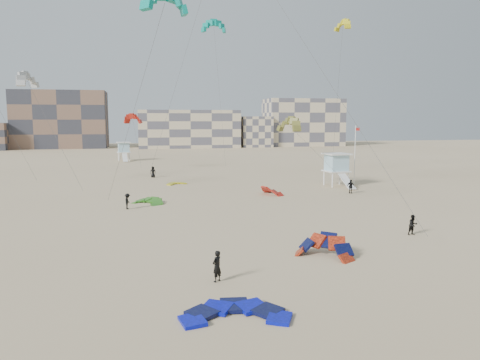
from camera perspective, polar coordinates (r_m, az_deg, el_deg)
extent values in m
plane|color=#CDB48A|center=(26.10, -2.08, -13.12)|extent=(320.00, 320.00, 0.00)
imported|color=black|center=(26.91, -2.84, -10.45)|extent=(0.78, 0.76, 1.80)
imported|color=black|center=(39.77, 20.34, -5.15)|extent=(0.87, 0.72, 1.63)
imported|color=black|center=(49.23, -13.55, -2.54)|extent=(0.79, 1.14, 1.62)
imported|color=black|center=(59.49, 13.36, -0.78)|extent=(1.00, 1.04, 1.74)
imported|color=black|center=(75.00, -10.56, 0.98)|extent=(0.93, 0.66, 1.77)
imported|color=black|center=(84.70, 10.65, 1.73)|extent=(0.93, 1.79, 1.85)
cylinder|color=#3F3F3F|center=(44.09, -12.90, 7.97)|extent=(5.73, 9.19, 17.44)
cylinder|color=#3F3F3F|center=(41.49, 9.68, 13.41)|extent=(9.07, 19.67, 25.12)
cylinder|color=#3F3F3F|center=(57.95, -21.62, 5.04)|extent=(6.11, 3.41, 12.54)
cylinder|color=#3F3F3F|center=(68.74, -7.73, 11.65)|extent=(8.04, 9.21, 26.58)
cylinder|color=#3F3F3F|center=(62.41, 9.38, 3.20)|extent=(7.04, 2.28, 7.33)
cylinder|color=#3F3F3F|center=(79.83, 11.76, 9.55)|extent=(0.92, 5.01, 22.64)
cylinder|color=#3F3F3F|center=(68.76, -26.27, 5.58)|extent=(6.16, 0.73, 13.70)
cylinder|color=#3F3F3F|center=(82.62, -2.49, 10.10)|extent=(1.40, 3.66, 24.03)
cylinder|color=#3F3F3F|center=(83.12, -12.45, 4.42)|extent=(1.27, 2.96, 8.09)
cube|color=white|center=(65.73, 11.66, 1.08)|extent=(3.37, 3.37, 0.15)
cube|color=#A0CBDC|center=(65.61, 11.68, 2.10)|extent=(2.77, 2.77, 2.20)
cube|color=white|center=(65.52, 11.71, 3.13)|extent=(3.49, 3.49, 0.18)
cube|color=white|center=(63.16, 12.68, -0.18)|extent=(1.40, 3.21, 1.82)
cube|color=white|center=(106.52, -13.98, 3.31)|extent=(3.15, 3.15, 0.14)
cube|color=#A0CBDC|center=(106.46, -14.00, 3.89)|extent=(2.59, 2.59, 2.02)
cube|color=white|center=(106.40, -14.01, 4.47)|extent=(3.26, 3.26, 0.16)
cube|color=white|center=(103.88, -14.02, 2.66)|extent=(1.35, 2.97, 1.67)
cylinder|color=white|center=(67.49, 13.82, 2.96)|extent=(0.10, 0.10, 8.29)
cube|color=red|center=(67.45, 14.16, 6.03)|extent=(0.62, 0.02, 0.41)
cube|color=brown|center=(160.26, -20.96, 6.89)|extent=(28.00, 14.00, 18.00)
cube|color=beige|center=(154.79, -6.31, 6.22)|extent=(32.00, 16.00, 12.00)
cube|color=beige|center=(165.18, 7.67, 6.97)|extent=(26.00, 14.00, 16.00)
cube|color=beige|center=(156.37, 1.86, 5.91)|extent=(10.00, 10.00, 10.00)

